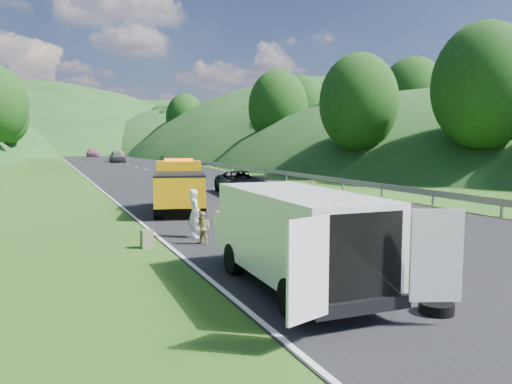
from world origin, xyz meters
name	(u,v)px	position (x,y,z in m)	size (l,w,h in m)	color
ground	(295,241)	(0.00, 0.00, 0.00)	(320.00, 320.00, 0.00)	#38661E
road_surface	(146,170)	(3.00, 40.00, 0.01)	(14.00, 200.00, 0.02)	black
guardrail	(182,163)	(10.30, 52.50, 0.00)	(0.06, 140.00, 1.52)	gray
tree_line_right	(247,160)	(23.00, 60.00, 0.00)	(14.00, 140.00, 14.00)	#1F4E17
hills_backdrop	(94,151)	(6.50, 134.70, 0.00)	(201.00, 288.60, 44.00)	#2D5B23
tow_truck	(179,186)	(-1.76, 7.71, 1.15)	(3.27, 5.81, 2.36)	black
white_van	(294,234)	(-2.40, -4.50, 1.21)	(3.30, 6.07, 2.14)	black
woman	(195,238)	(-2.80, 1.74, 0.00)	(0.58, 0.43, 1.60)	silver
child	(203,245)	(-2.89, 0.53, 0.00)	(0.50, 0.39, 1.02)	tan
worker	(411,298)	(-0.53, -6.08, 0.00)	(1.13, 0.65, 1.75)	black
suitcase	(147,239)	(-4.56, 0.82, 0.28)	(0.35, 0.19, 0.56)	#5E6149
spare_tire	(436,314)	(-0.73, -7.00, 0.00)	(0.64, 0.64, 0.20)	black
passing_suv	(241,194)	(3.45, 13.43, 0.00)	(2.25, 4.87, 1.35)	black
dist_car_a	(118,162)	(2.66, 59.26, 0.00)	(1.89, 4.70, 1.60)	#454549
dist_car_b	(119,160)	(4.10, 68.45, 0.00)	(1.44, 4.12, 1.36)	#805557
dist_car_c	(93,157)	(1.68, 85.43, 0.00)	(2.03, 4.98, 1.45)	#904865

